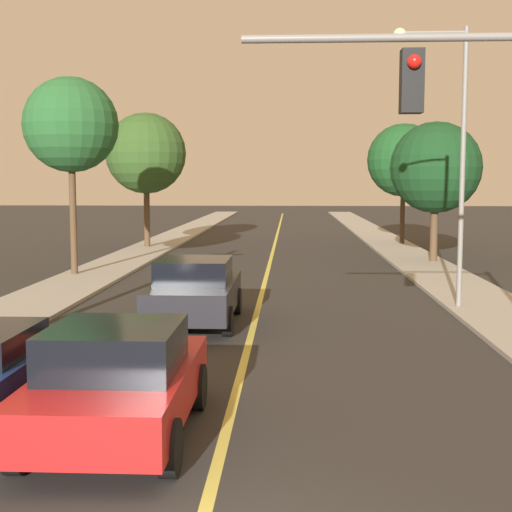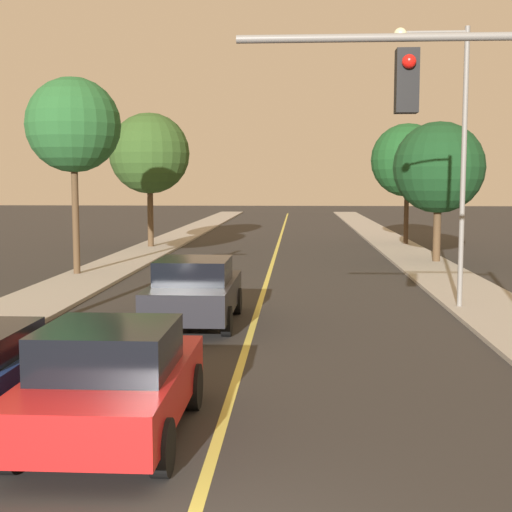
# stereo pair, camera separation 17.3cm
# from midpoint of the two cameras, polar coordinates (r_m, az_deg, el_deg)

# --- Properties ---
(road_surface) EXTENTS (10.41, 80.00, 0.01)m
(road_surface) POSITION_cam_midpoint_polar(r_m,az_deg,el_deg) (42.15, 1.97, 1.15)
(road_surface) COLOR #2D2B28
(road_surface) RESTS_ON ground
(sidewalk_left) EXTENTS (2.50, 80.00, 0.12)m
(sidewalk_left) POSITION_cam_midpoint_polar(r_m,az_deg,el_deg) (42.79, -6.70, 1.26)
(sidewalk_left) COLOR #9E998E
(sidewalk_left) RESTS_ON ground
(sidewalk_right) EXTENTS (2.50, 80.00, 0.12)m
(sidewalk_right) POSITION_cam_midpoint_polar(r_m,az_deg,el_deg) (42.49, 10.71, 1.16)
(sidewalk_right) COLOR #9E998E
(sidewalk_right) RESTS_ON ground
(car_near_lane_front) EXTENTS (2.08, 4.12, 1.61)m
(car_near_lane_front) POSITION_cam_midpoint_polar(r_m,az_deg,el_deg) (10.09, -10.98, -9.73)
(car_near_lane_front) COLOR red
(car_near_lane_front) RESTS_ON ground
(car_near_lane_second) EXTENTS (2.08, 4.50, 1.66)m
(car_near_lane_second) POSITION_cam_midpoint_polar(r_m,az_deg,el_deg) (17.73, -4.64, -2.78)
(car_near_lane_second) COLOR black
(car_near_lane_second) RESTS_ON ground
(streetlamp_right) EXTENTS (2.01, 0.36, 7.52)m
(streetlamp_right) POSITION_cam_midpoint_polar(r_m,az_deg,el_deg) (20.16, 15.31, 9.71)
(streetlamp_right) COLOR slate
(streetlamp_right) RESTS_ON ground
(tree_left_near) EXTENTS (3.47, 3.47, 7.22)m
(tree_left_near) POSITION_cam_midpoint_polar(r_m,az_deg,el_deg) (27.33, -14.24, 10.09)
(tree_left_near) COLOR #4C3823
(tree_left_near) RESTS_ON ground
(tree_left_far) EXTENTS (4.22, 4.22, 7.01)m
(tree_left_far) POSITION_cam_midpoint_polar(r_m,az_deg,el_deg) (38.15, -8.39, 8.11)
(tree_left_far) COLOR #4C3823
(tree_left_far) RESTS_ON ground
(tree_right_near) EXTENTS (4.00, 4.00, 6.60)m
(tree_right_near) POSITION_cam_midpoint_polar(r_m,az_deg,el_deg) (40.27, 12.14, 7.50)
(tree_right_near) COLOR #3D2B1C
(tree_right_near) RESTS_ON ground
(tree_right_far) EXTENTS (3.89, 3.89, 5.97)m
(tree_right_far) POSITION_cam_midpoint_polar(r_m,az_deg,el_deg) (31.58, 14.56, 6.85)
(tree_right_far) COLOR #4C3823
(tree_right_far) RESTS_ON ground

